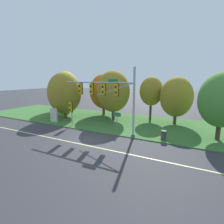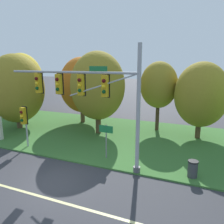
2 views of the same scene
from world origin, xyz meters
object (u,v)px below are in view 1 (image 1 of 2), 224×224
info_kiosk (54,115)px  traffic_signal_mast (108,93)px  tree_furthest_back (222,100)px  trash_bin (164,135)px  tree_right_far (176,97)px  pedestrian_signal_near_kerb (71,109)px  tree_left_of_mast (64,93)px  tree_tall_centre (151,91)px  tree_mid_verge (113,91)px  tree_nearest_road (66,88)px  route_sign_post (117,118)px  tree_behind_signpost (104,91)px

info_kiosk → traffic_signal_mast: bearing=-6.6°
traffic_signal_mast → info_kiosk: size_ratio=4.61×
tree_furthest_back → trash_bin: (-4.77, -2.56, -3.50)m
tree_right_far → trash_bin: bearing=-90.7°
traffic_signal_mast → pedestrian_signal_near_kerb: bearing=174.1°
tree_left_of_mast → tree_tall_centre: tree_left_of_mast is taller
tree_furthest_back → traffic_signal_mast: bearing=-163.4°
tree_mid_verge → tree_furthest_back: 13.20m
tree_nearest_road → tree_right_far: 20.13m
tree_nearest_road → trash_bin: bearing=-23.2°
tree_nearest_road → tree_furthest_back: 25.46m
route_sign_post → tree_mid_verge: (-2.83, 4.66, 2.64)m
tree_right_far → tree_furthest_back: 6.46m
tree_right_far → tree_left_of_mast: bearing=-168.1°
traffic_signal_mast → info_kiosk: (-9.28, 1.08, -3.48)m
tree_nearest_road → tree_furthest_back: bearing=-13.6°
tree_mid_verge → tree_tall_centre: 5.49m
trash_bin → tree_mid_verge: bearing=148.0°
tree_mid_verge → tree_tall_centre: bearing=31.4°
tree_mid_verge → route_sign_post: bearing=-58.8°
info_kiosk → trash_bin: size_ratio=2.04×
tree_left_of_mast → tree_tall_centre: (12.41, 4.33, 0.41)m
tree_mid_verge → tree_tall_centre: tree_mid_verge is taller
tree_tall_centre → tree_furthest_back: (8.26, -5.40, -0.21)m
tree_tall_centre → tree_left_of_mast: bearing=-160.8°
tree_left_of_mast → tree_right_far: tree_left_of_mast is taller
pedestrian_signal_near_kerb → tree_behind_signpost: bearing=87.7°
route_sign_post → tree_nearest_road: tree_nearest_road is taller
pedestrian_signal_near_kerb → info_kiosk: bearing=172.1°
tree_mid_verge → info_kiosk: 8.99m
route_sign_post → tree_right_far: size_ratio=0.36×
tree_left_of_mast → info_kiosk: 4.31m
tree_left_of_mast → route_sign_post: bearing=-16.8°
tree_mid_verge → tree_right_far: tree_mid_verge is taller
pedestrian_signal_near_kerb → tree_nearest_road: size_ratio=0.42×
pedestrian_signal_near_kerb → tree_nearest_road: 12.12m
tree_tall_centre → tree_furthest_back: size_ratio=0.94×
pedestrian_signal_near_kerb → tree_furthest_back: (16.43, 2.59, 1.76)m
traffic_signal_mast → tree_tall_centre: traffic_signal_mast is taller
tree_right_far → tree_furthest_back: bearing=-43.5°
pedestrian_signal_near_kerb → tree_behind_signpost: size_ratio=0.45×
pedestrian_signal_near_kerb → tree_right_far: size_ratio=0.49×
tree_right_far → trash_bin: 7.68m
tree_left_of_mast → info_kiosk: size_ratio=3.67×
pedestrian_signal_near_kerb → tree_right_far: 13.76m
tree_tall_centre → info_kiosk: size_ratio=3.30×
tree_tall_centre → tree_right_far: tree_tall_centre is taller
traffic_signal_mast → tree_nearest_road: size_ratio=1.20×
tree_behind_signpost → tree_furthest_back: 16.95m
traffic_signal_mast → info_kiosk: 9.97m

